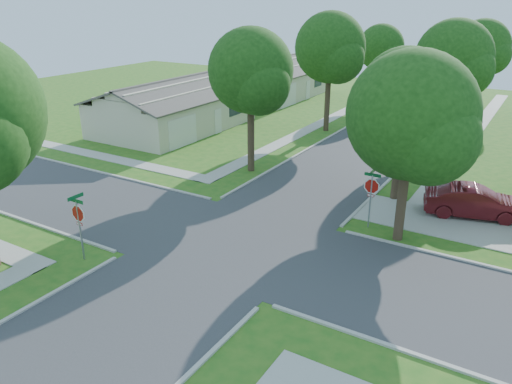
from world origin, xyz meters
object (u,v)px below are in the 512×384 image
Objects in this scene: stop_sign_ne at (371,189)px; tree_e_far at (482,50)px; car_driveway at (475,202)px; house_nw_far at (273,83)px; stop_sign_sw at (78,216)px; tree_ne_corner at (412,121)px; car_curb_west at (429,86)px; tree_w_far at (381,50)px; car_curb_east at (420,113)px; tree_w_near at (251,75)px; tree_e_near at (406,98)px; tree_w_mid at (331,51)px; tree_e_mid at (454,61)px; house_nw_near at (174,111)px.

stop_sign_ne is 0.34× the size of tree_e_far.
house_nw_far is at bearing 31.61° from car_driveway.
car_driveway is (13.56, 13.40, -1.22)m from stop_sign_sw.
tree_ne_corner is 41.23m from car_curb_west.
tree_ne_corner is at bearing -69.72° from tree_w_far.
stop_sign_ne reaches higher than car_curb_east.
tree_w_near is (-9.34, 4.31, 4.08)m from stop_sign_ne.
stop_sign_ne is at bearing -90.68° from tree_e_near.
car_driveway reaches higher than car_curb_east.
car_curb_west is at bearing 83.03° from tree_w_mid.
tree_w_far is 1.93× the size of car_curb_east.
stop_sign_ne is 0.32× the size of tree_e_mid.
car_curb_west is at bearing 122.40° from tree_e_far.
tree_w_near is 14.51m from car_driveway.
tree_w_mid reaches higher than tree_w_near.
house_nw_far is (-20.75, 10.99, -4.74)m from tree_e_mid.
tree_w_mid is 13.04m from tree_w_far.
tree_w_mid reaches higher than tree_e_near.
house_nw_far is 18.82m from car_curb_west.
tree_ne_corner is (1.60, -16.80, -0.66)m from tree_e_mid.
house_nw_near is (-11.34, -19.01, -3.99)m from tree_w_far.
tree_e_near reaches higher than car_curb_west.
tree_w_far is (0.05, 38.71, 3.48)m from stop_sign_sw.
car_driveway is (4.16, 4.00, -1.22)m from stop_sign_ne.
car_curb_east is at bearing 73.30° from tree_w_near.
tree_ne_corner is (11.00, -16.80, -0.90)m from tree_w_mid.
house_nw_far is (-11.35, 10.99, -4.97)m from tree_w_mid.
car_curb_west is (-6.54, 35.31, -5.03)m from tree_e_near.
tree_e_near is 0.92× the size of tree_w_near.
stop_sign_sw is 0.31× the size of tree_w_mid.
tree_e_far is 0.91× the size of tree_w_mid.
house_nw_near is (-11.35, 5.99, -4.60)m from tree_w_near.
tree_e_mid reaches higher than house_nw_near.
car_curb_west is at bearing 40.95° from house_nw_far.
tree_w_near reaches higher than car_driveway.
tree_ne_corner reaches higher than house_nw_near.
house_nw_far is at bearing 127.16° from stop_sign_ne.
tree_e_mid reaches higher than tree_w_far.
tree_e_mid is at bearing 89.97° from tree_e_near.
car_curb_east is (-3.55, -5.52, -5.27)m from tree_e_far.
tree_e_far is at bearing 93.09° from tree_ne_corner.
tree_e_near is 5.06m from tree_ne_corner.
tree_w_mid is at bearing 75.17° from car_curb_west.
house_nw_near reaches higher than car_curb_east.
tree_w_far is at bearing 107.70° from stop_sign_ne.
tree_w_near is 1.12× the size of tree_w_far.
stop_sign_sw is 0.22× the size of house_nw_near.
car_driveway is 37.18m from car_curb_west.
stop_sign_ne is (9.40, 9.40, 0.00)m from stop_sign_sw.
tree_e_mid is at bearing 69.80° from stop_sign_sw.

